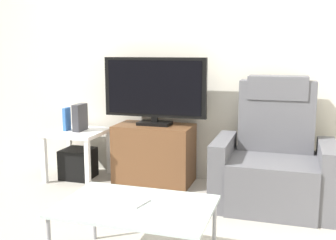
{
  "coord_description": "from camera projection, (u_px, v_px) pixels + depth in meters",
  "views": [
    {
      "loc": [
        1.12,
        -2.79,
        1.29
      ],
      "look_at": [
        0.11,
        0.5,
        0.7
      ],
      "focal_mm": 42.91,
      "sensor_mm": 36.0,
      "label": 1
    }
  ],
  "objects": [
    {
      "name": "subwoofer_box",
      "position": [
        78.0,
        163.0,
        4.12
      ],
      "size": [
        0.3,
        0.3,
        0.3
      ],
      "primitive_type": "cube",
      "color": "black",
      "rests_on": "ground"
    },
    {
      "name": "book_upright",
      "position": [
        67.0,
        119.0,
        4.06
      ],
      "size": [
        0.03,
        0.11,
        0.23
      ],
      "primitive_type": "cube",
      "color": "#3366B2",
      "rests_on": "side_table"
    },
    {
      "name": "wall_back",
      "position": [
        176.0,
        50.0,
        4.02
      ],
      "size": [
        6.4,
        0.06,
        2.6
      ],
      "primitive_type": "cube",
      "color": "beige",
      "rests_on": "ground"
    },
    {
      "name": "cell_phone",
      "position": [
        139.0,
        203.0,
        2.37
      ],
      "size": [
        0.1,
        0.16,
        0.01
      ],
      "primitive_type": "cube",
      "rotation": [
        0.0,
        0.0,
        -0.23
      ],
      "color": "#B7B7BC",
      "rests_on": "coffee_table"
    },
    {
      "name": "game_console",
      "position": [
        80.0,
        117.0,
        4.04
      ],
      "size": [
        0.07,
        0.2,
        0.27
      ],
      "primitive_type": "cube",
      "color": "#333338",
      "rests_on": "side_table"
    },
    {
      "name": "side_table",
      "position": [
        77.0,
        138.0,
        4.08
      ],
      "size": [
        0.54,
        0.54,
        0.5
      ],
      "color": "white",
      "rests_on": "ground"
    },
    {
      "name": "recliner_armchair",
      "position": [
        274.0,
        161.0,
        3.4
      ],
      "size": [
        0.98,
        0.78,
        1.08
      ],
      "rotation": [
        0.0,
        0.0,
        -0.09
      ],
      "color": "#515156",
      "rests_on": "ground"
    },
    {
      "name": "ground_plane",
      "position": [
        137.0,
        217.0,
        3.17
      ],
      "size": [
        6.4,
        6.4,
        0.0
      ],
      "primitive_type": "plane",
      "color": "#9E998E"
    },
    {
      "name": "coffee_table",
      "position": [
        136.0,
        209.0,
        2.36
      ],
      "size": [
        0.9,
        0.6,
        0.4
      ],
      "color": "#B2C6C1",
      "rests_on": "ground"
    },
    {
      "name": "tv_stand",
      "position": [
        154.0,
        154.0,
        3.97
      ],
      "size": [
        0.75,
        0.43,
        0.58
      ],
      "color": "brown",
      "rests_on": "ground"
    },
    {
      "name": "television",
      "position": [
        155.0,
        89.0,
        3.88
      ],
      "size": [
        1.02,
        0.2,
        0.66
      ],
      "color": "black",
      "rests_on": "tv_stand"
    }
  ]
}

